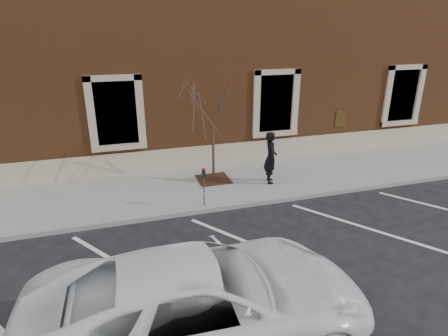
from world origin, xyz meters
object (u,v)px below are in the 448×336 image
object	(u,v)px
man	(271,158)
sapling	(213,110)
parking_meter	(204,180)
white_truck	(202,301)

from	to	relation	value
man	sapling	xyz separation A→B (m)	(-1.80, 0.78, 1.59)
parking_meter	sapling	bearing A→B (deg)	46.71
parking_meter	white_truck	bearing A→B (deg)	-124.43
sapling	white_truck	world-z (taller)	sapling
man	parking_meter	xyz separation A→B (m)	(-2.62, -1.10, -0.07)
parking_meter	sapling	distance (m)	2.64
sapling	white_truck	distance (m)	7.24
sapling	white_truck	bearing A→B (deg)	-107.20
sapling	white_truck	size ratio (longest dim) A/B	0.60
man	parking_meter	world-z (taller)	man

